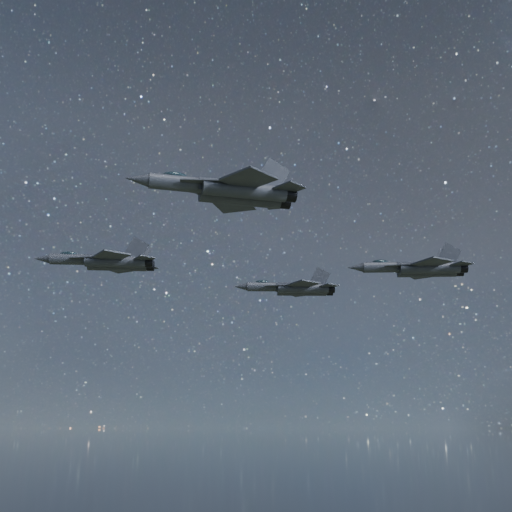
{
  "coord_description": "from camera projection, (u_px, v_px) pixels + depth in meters",
  "views": [
    {
      "loc": [
        -2.55,
        -80.22,
        132.82
      ],
      "look_at": [
        -1.98,
        -2.04,
        155.39
      ],
      "focal_mm": 42.0,
      "sensor_mm": 36.0,
      "label": 1
    }
  ],
  "objects": [
    {
      "name": "jet_left",
      "position": [
        294.0,
        288.0,
        94.09
      ],
      "size": [
        16.33,
        11.63,
        4.16
      ],
      "rotation": [
        0.0,
        0.0,
        0.02
      ],
      "color": "#2D3038"
    },
    {
      "name": "jet_slot",
      "position": [
        418.0,
        268.0,
        81.78
      ],
      "size": [
        16.6,
        11.74,
        4.21
      ],
      "rotation": [
        0.0,
        0.0,
        -0.05
      ],
      "color": "#2D3038"
    },
    {
      "name": "jet_lead",
      "position": [
        107.0,
        262.0,
        85.41
      ],
      "size": [
        17.65,
        12.45,
        4.47
      ],
      "rotation": [
        0.0,
        0.0,
        0.07
      ],
      "color": "#2D3038"
    },
    {
      "name": "jet_right",
      "position": [
        229.0,
        190.0,
        64.43
      ],
      "size": [
        19.16,
        13.05,
        4.81
      ],
      "rotation": [
        0.0,
        0.0,
        0.25
      ],
      "color": "#2D3038"
    }
  ]
}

